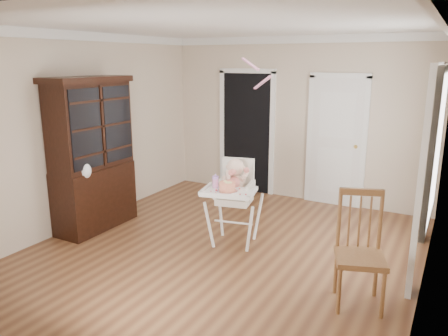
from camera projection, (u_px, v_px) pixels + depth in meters
The scene contains 16 objects.
floor at pixel (224, 250), 5.48m from camera, with size 5.00×5.00×0.00m, color brown.
ceiling at pixel (224, 25), 4.82m from camera, with size 5.00×5.00×0.00m, color white.
wall_back at pixel (296, 120), 7.28m from camera, with size 4.50×4.50×0.00m, color beige.
wall_left at pixel (85, 130), 6.20m from camera, with size 5.00×5.00×0.00m, color beige.
wall_right at pixel (434, 167), 4.10m from camera, with size 5.00×5.00×0.00m, color beige.
crown_molding at pixel (224, 31), 4.84m from camera, with size 4.50×5.00×0.12m, color white, non-canonical shape.
doorway at pixel (247, 130), 7.74m from camera, with size 1.06×0.05×2.22m.
closet_door at pixel (336, 143), 7.01m from camera, with size 0.96×0.09×2.13m.
window_right at pixel (431, 156), 4.83m from camera, with size 0.13×1.84×2.30m.
high_chair at pixel (234, 192), 5.53m from camera, with size 0.78×0.91×1.12m.
baby at pixel (235, 179), 5.51m from camera, with size 0.36×0.27×0.51m.
cake at pixel (227, 187), 5.26m from camera, with size 0.25×0.25×0.12m.
sippy_cup at pixel (215, 182), 5.40m from camera, with size 0.08×0.08×0.19m.
china_cabinet at pixel (92, 155), 6.01m from camera, with size 0.56×1.25×2.11m.
dining_chair at pixel (360, 253), 4.18m from camera, with size 0.58×0.58×1.12m.
streamer at pixel (250, 64), 5.13m from camera, with size 0.03×0.50×0.02m, color pink, non-canonical shape.
Camera 1 is at (2.43, -4.44, 2.33)m, focal length 35.00 mm.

